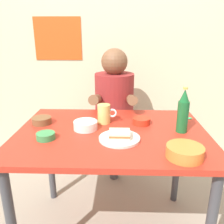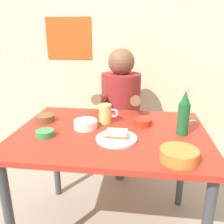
% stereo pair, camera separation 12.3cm
% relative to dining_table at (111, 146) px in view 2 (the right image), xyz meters
% --- Properties ---
extents(wall_back, '(4.40, 0.09, 2.60)m').
position_rel_dining_table_xyz_m(wall_back, '(-0.00, 1.05, 0.65)').
color(wall_back, beige).
rests_on(wall_back, ground).
extents(dining_table, '(1.10, 0.80, 0.74)m').
position_rel_dining_table_xyz_m(dining_table, '(0.00, 0.00, 0.00)').
color(dining_table, '#B72D1E').
rests_on(dining_table, ground).
extents(stool, '(0.34, 0.34, 0.45)m').
position_rel_dining_table_xyz_m(stool, '(-0.00, 0.63, -0.30)').
color(stool, '#4C4C51').
rests_on(stool, ground).
extents(person_seated, '(0.33, 0.56, 0.72)m').
position_rel_dining_table_xyz_m(person_seated, '(-0.00, 0.62, 0.12)').
color(person_seated, maroon).
rests_on(person_seated, stool).
extents(plate_orange, '(0.22, 0.22, 0.01)m').
position_rel_dining_table_xyz_m(plate_orange, '(0.05, -0.11, 0.10)').
color(plate_orange, silver).
rests_on(plate_orange, dining_table).
extents(sandwich, '(0.11, 0.09, 0.04)m').
position_rel_dining_table_xyz_m(sandwich, '(0.05, -0.11, 0.13)').
color(sandwich, beige).
rests_on(sandwich, plate_orange).
extents(beer_mug, '(0.13, 0.08, 0.12)m').
position_rel_dining_table_xyz_m(beer_mug, '(-0.05, 0.13, 0.15)').
color(beer_mug, '#D1BC66').
rests_on(beer_mug, dining_table).
extents(beer_bottle, '(0.06, 0.06, 0.26)m').
position_rel_dining_table_xyz_m(beer_bottle, '(0.40, 0.01, 0.21)').
color(beer_bottle, '#19602D').
rests_on(beer_bottle, dining_table).
extents(rice_bowl_white, '(0.14, 0.14, 0.05)m').
position_rel_dining_table_xyz_m(rice_bowl_white, '(-0.16, 0.02, 0.12)').
color(rice_bowl_white, silver).
rests_on(rice_bowl_white, dining_table).
extents(sauce_bowl_chili, '(0.11, 0.11, 0.04)m').
position_rel_dining_table_xyz_m(sauce_bowl_chili, '(0.18, 0.12, 0.12)').
color(sauce_bowl_chili, red).
rests_on(sauce_bowl_chili, dining_table).
extents(soup_bowl_orange, '(0.17, 0.17, 0.05)m').
position_rel_dining_table_xyz_m(soup_bowl_orange, '(0.34, -0.29, 0.12)').
color(soup_bowl_orange, orange).
rests_on(soup_bowl_orange, dining_table).
extents(dip_bowl_green, '(0.10, 0.10, 0.03)m').
position_rel_dining_table_xyz_m(dip_bowl_green, '(-0.35, -0.12, 0.11)').
color(dip_bowl_green, '#388C4C').
rests_on(dip_bowl_green, dining_table).
extents(condiment_bowl_brown, '(0.12, 0.12, 0.04)m').
position_rel_dining_table_xyz_m(condiment_bowl_brown, '(-0.44, 0.10, 0.12)').
color(condiment_bowl_brown, brown).
rests_on(condiment_bowl_brown, dining_table).
extents(spoon, '(0.11, 0.07, 0.01)m').
position_rel_dining_table_xyz_m(spoon, '(0.49, 0.20, 0.10)').
color(spoon, '#26A559').
rests_on(spoon, dining_table).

